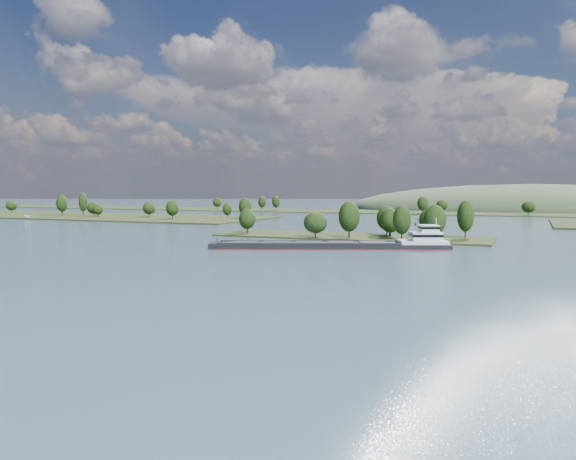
% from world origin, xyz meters
% --- Properties ---
extents(ground, '(1800.00, 1800.00, 0.00)m').
position_xyz_m(ground, '(0.00, 120.00, 0.00)').
color(ground, '#3D5569').
rests_on(ground, ground).
extents(tree_island, '(100.00, 31.38, 14.58)m').
position_xyz_m(tree_island, '(6.70, 179.19, 3.97)').
color(tree_island, black).
rests_on(tree_island, ground).
extents(left_bank, '(300.00, 80.00, 16.10)m').
position_xyz_m(left_bank, '(-228.39, 260.12, 0.93)').
color(left_bank, black).
rests_on(left_bank, ground).
extents(back_shoreline, '(900.00, 60.00, 15.47)m').
position_xyz_m(back_shoreline, '(8.21, 399.77, 0.63)').
color(back_shoreline, black).
rests_on(back_shoreline, ground).
extents(hill_west, '(320.00, 160.00, 44.00)m').
position_xyz_m(hill_west, '(60.00, 500.00, 0.00)').
color(hill_west, '#394831').
rests_on(hill_west, ground).
extents(cargo_barge, '(69.60, 35.44, 9.72)m').
position_xyz_m(cargo_barge, '(10.31, 142.93, 1.23)').
color(cargo_barge, black).
rests_on(cargo_barge, ground).
extents(motorboat, '(6.16, 3.35, 2.25)m').
position_xyz_m(motorboat, '(-215.54, 226.67, 1.13)').
color(motorboat, silver).
rests_on(motorboat, ground).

